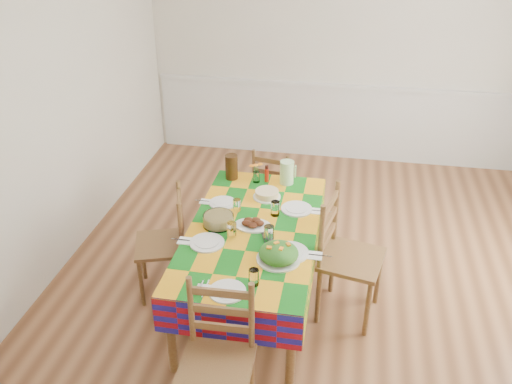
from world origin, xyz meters
TOP-DOWN VIEW (x-y plane):
  - room at (0.00, 0.00)m, footprint 4.58×5.08m
  - wainscot at (0.00, 2.48)m, footprint 4.41×0.06m
  - dining_table at (-0.54, -0.32)m, footprint 0.95×1.76m
  - setting_near_head at (-0.51, -1.03)m, footprint 0.38×0.26m
  - setting_left_near at (-0.77, -0.53)m, footprint 0.45×0.27m
  - setting_left_far at (-0.80, -0.05)m, footprint 0.40×0.24m
  - setting_right_near at (-0.28, -0.54)m, footprint 0.49×0.28m
  - setting_right_far at (-0.30, -0.04)m, footprint 0.46×0.26m
  - meat_platter at (-0.54, -0.30)m, footprint 0.28×0.20m
  - salad_platter at (-0.29, -0.67)m, footprint 0.30×0.30m
  - pasta_bowl at (-0.80, -0.32)m, footprint 0.23×0.23m
  - cake at (-0.51, 0.15)m, footprint 0.23×0.23m
  - serving_utensils at (-0.42, -0.42)m, footprint 0.12×0.26m
  - flower_vase at (-0.65, 0.40)m, footprint 0.11×0.09m
  - hot_sauce at (-0.56, 0.42)m, footprint 0.04×0.04m
  - green_pitcher at (-0.39, 0.42)m, footprint 0.12×0.12m
  - tea_pitcher at (-0.87, 0.43)m, footprint 0.11×0.11m
  - name_card at (-0.53, -1.15)m, footprint 0.06×0.02m
  - chair_near at (-0.54, -1.42)m, footprint 0.43×0.41m
  - chair_far at (-0.54, 0.79)m, footprint 0.43×0.42m
  - chair_left at (-1.24, -0.31)m, footprint 0.49×0.50m
  - chair_right at (0.16, -0.31)m, footprint 0.51×0.53m

SIDE VIEW (x-z plane):
  - chair_far at x=-0.54m, z-range -0.01..0.83m
  - chair_left at x=-1.24m, z-range -0.01..0.90m
  - chair_near at x=-0.54m, z-range -0.01..0.95m
  - wainscot at x=0.00m, z-range 0.03..0.95m
  - chair_right at x=0.16m, z-range -0.01..1.01m
  - dining_table at x=-0.54m, z-range 0.27..0.95m
  - serving_utensils at x=-0.42m, z-range 0.69..0.69m
  - name_card at x=-0.53m, z-range 0.69..0.70m
  - meat_platter at x=-0.54m, z-range 0.68..0.73m
  - setting_left_far at x=-0.80m, z-range 0.66..0.76m
  - setting_near_head at x=-0.51m, z-range 0.65..0.77m
  - setting_right_far at x=-0.30m, z-range 0.65..0.77m
  - setting_left_near at x=-0.77m, z-range 0.65..0.77m
  - setting_right_near at x=-0.28m, z-range 0.65..0.78m
  - cake at x=-0.51m, z-range 0.68..0.75m
  - pasta_bowl at x=-0.80m, z-range 0.69..0.77m
  - salad_platter at x=-0.29m, z-range 0.67..0.80m
  - hot_sauce at x=-0.56m, z-range 0.69..0.84m
  - flower_vase at x=-0.65m, z-range 0.67..0.85m
  - green_pitcher at x=-0.39m, z-range 0.69..0.89m
  - tea_pitcher at x=-0.87m, z-range 0.69..0.90m
  - room at x=0.00m, z-range -0.04..2.74m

